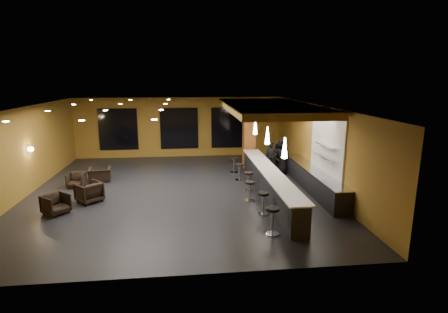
{
  "coord_description": "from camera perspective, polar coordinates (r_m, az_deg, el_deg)",
  "views": [
    {
      "loc": [
        0.39,
        -14.1,
        4.66
      ],
      "look_at": [
        2.0,
        0.5,
        1.3
      ],
      "focal_mm": 28.0,
      "sensor_mm": 36.0,
      "label": 1
    }
  ],
  "objects": [
    {
      "name": "wall_shelf_lower",
      "position": [
        14.33,
        16.14,
        0.03
      ],
      "size": [
        0.3,
        1.5,
        0.03
      ],
      "primitive_type": "cube",
      "color": "silver",
      "rests_on": "wall_right"
    },
    {
      "name": "wall_right",
      "position": [
        15.47,
        15.3,
        1.58
      ],
      "size": [
        0.1,
        13.0,
        3.5
      ],
      "primitive_type": "cube",
      "color": "olive",
      "rests_on": "floor"
    },
    {
      "name": "bar_stool_2",
      "position": [
        13.45,
        4.23,
        -5.22
      ],
      "size": [
        0.39,
        0.39,
        0.76
      ],
      "rotation": [
        0.0,
        0.0,
        -0.21
      ],
      "color": "silver",
      "rests_on": "floor"
    },
    {
      "name": "wood_soffit",
      "position": [
        15.58,
        7.2,
        8.0
      ],
      "size": [
        3.6,
        8.0,
        0.28
      ],
      "primitive_type": "cube",
      "color": "olive",
      "rests_on": "ceiling"
    },
    {
      "name": "staff_c",
      "position": [
        17.21,
        9.43,
        0.02
      ],
      "size": [
        0.93,
        0.68,
        1.76
      ],
      "primitive_type": "imported",
      "rotation": [
        0.0,
        0.0,
        0.15
      ],
      "color": "black",
      "rests_on": "floor"
    },
    {
      "name": "prep_counter",
      "position": [
        15.19,
        14.28,
        -3.7
      ],
      "size": [
        0.7,
        6.0,
        0.86
      ],
      "primitive_type": "cube",
      "color": "black",
      "rests_on": "floor"
    },
    {
      "name": "prep_top",
      "position": [
        15.07,
        14.37,
        -2.04
      ],
      "size": [
        0.72,
        6.0,
        0.03
      ],
      "primitive_type": "cube",
      "color": "silver",
      "rests_on": "prep_counter"
    },
    {
      "name": "tile_backsplash",
      "position": [
        14.48,
        16.45,
        1.77
      ],
      "size": [
        0.06,
        3.2,
        2.4
      ],
      "primitive_type": "cube",
      "color": "white",
      "rests_on": "wall_right"
    },
    {
      "name": "wall_front",
      "position": [
        8.11,
        -8.73,
        -8.33
      ],
      "size": [
        12.0,
        0.1,
        3.5
      ],
      "primitive_type": "cube",
      "color": "olive",
      "rests_on": "floor"
    },
    {
      "name": "staff_b",
      "position": [
        17.24,
        8.82,
        -0.37
      ],
      "size": [
        0.89,
        0.79,
        1.51
      ],
      "primitive_type": "imported",
      "rotation": [
        0.0,
        0.0,
        0.36
      ],
      "color": "black",
      "rests_on": "floor"
    },
    {
      "name": "bar_stool_4",
      "position": [
        16.03,
        2.53,
        -2.17
      ],
      "size": [
        0.4,
        0.4,
        0.78
      ],
      "rotation": [
        0.0,
        0.0,
        0.32
      ],
      "color": "silver",
      "rests_on": "floor"
    },
    {
      "name": "floor",
      "position": [
        14.88,
        -7.5,
        -5.69
      ],
      "size": [
        12.0,
        13.0,
        0.1
      ],
      "primitive_type": "cube",
      "color": "black",
      "rests_on": "ground"
    },
    {
      "name": "armchair_c",
      "position": [
        16.37,
        -22.99,
        -3.55
      ],
      "size": [
        0.7,
        0.72,
        0.64
      ],
      "primitive_type": "imported",
      "rotation": [
        0.0,
        0.0,
        -0.02
      ],
      "color": "black",
      "rests_on": "floor"
    },
    {
      "name": "pendant_1",
      "position": [
        14.18,
        7.1,
        3.4
      ],
      "size": [
        0.2,
        0.2,
        0.7
      ],
      "primitive_type": "cone",
      "color": "white",
      "rests_on": "wood_soffit"
    },
    {
      "name": "ceiling",
      "position": [
        14.15,
        -7.93,
        8.26
      ],
      "size": [
        12.0,
        13.0,
        0.1
      ],
      "primitive_type": "cube",
      "color": "black"
    },
    {
      "name": "wall_shelf_upper",
      "position": [
        14.24,
        16.25,
        1.8
      ],
      "size": [
        0.3,
        1.5,
        0.03
      ],
      "primitive_type": "cube",
      "color": "silver",
      "rests_on": "wall_right"
    },
    {
      "name": "pendant_2",
      "position": [
        16.59,
        5.12,
        4.83
      ],
      "size": [
        0.2,
        0.2,
        0.7
      ],
      "primitive_type": "cone",
      "color": "white",
      "rests_on": "wood_soffit"
    },
    {
      "name": "armchair_d",
      "position": [
        16.88,
        -19.62,
        -2.8
      ],
      "size": [
        1.08,
        0.98,
        0.63
      ],
      "primitive_type": "imported",
      "rotation": [
        0.0,
        0.0,
        3.29
      ],
      "color": "black",
      "rests_on": "floor"
    },
    {
      "name": "bar_stool_1",
      "position": [
        12.2,
        6.41,
        -7.12
      ],
      "size": [
        0.4,
        0.4,
        0.79
      ],
      "rotation": [
        0.0,
        0.0,
        -0.32
      ],
      "color": "silver",
      "rests_on": "floor"
    },
    {
      "name": "staff_a",
      "position": [
        16.67,
        7.67,
        -0.4
      ],
      "size": [
        0.65,
        0.45,
        1.73
      ],
      "primitive_type": "imported",
      "rotation": [
        0.0,
        0.0,
        -0.06
      ],
      "color": "black",
      "rests_on": "floor"
    },
    {
      "name": "wall_sconce",
      "position": [
        16.15,
        -29.02,
        1.05
      ],
      "size": [
        0.22,
        0.22,
        0.22
      ],
      "primitive_type": "sphere",
      "color": "#FFE5B2",
      "rests_on": "wall_left"
    },
    {
      "name": "wall_back",
      "position": [
        20.86,
        -7.32,
        4.76
      ],
      "size": [
        12.0,
        0.1,
        3.5
      ],
      "primitive_type": "cube",
      "color": "olive",
      "rests_on": "floor"
    },
    {
      "name": "bar_stool_0",
      "position": [
        10.73,
        7.92,
        -9.81
      ],
      "size": [
        0.43,
        0.43,
        0.85
      ],
      "rotation": [
        0.0,
        0.0,
        -0.17
      ],
      "color": "silver",
      "rests_on": "floor"
    },
    {
      "name": "pendant_0",
      "position": [
        11.8,
        9.87,
        1.4
      ],
      "size": [
        0.2,
        0.2,
        0.7
      ],
      "primitive_type": "cone",
      "color": "white",
      "rests_on": "wood_soffit"
    },
    {
      "name": "column",
      "position": [
        18.24,
        4.1,
        3.67
      ],
      "size": [
        0.6,
        0.6,
        3.5
      ],
      "primitive_type": "cube",
      "color": "brown",
      "rests_on": "floor"
    },
    {
      "name": "armchair_b",
      "position": [
        14.28,
        -21.17,
        -5.44
      ],
      "size": [
        1.18,
        1.18,
        0.77
      ],
      "primitive_type": "imported",
      "rotation": [
        0.0,
        0.0,
        3.89
      ],
      "color": "black",
      "rests_on": "floor"
    },
    {
      "name": "bar_stool_5",
      "position": [
        17.29,
        1.65,
        -1.07
      ],
      "size": [
        0.39,
        0.39,
        0.77
      ],
      "rotation": [
        0.0,
        0.0,
        -0.11
      ],
      "color": "silver",
      "rests_on": "floor"
    },
    {
      "name": "wall_left",
      "position": [
        15.78,
        -30.24,
        0.48
      ],
      "size": [
        0.1,
        13.0,
        3.5
      ],
      "primitive_type": "cube",
      "color": "olive",
      "rests_on": "floor"
    },
    {
      "name": "armchair_a",
      "position": [
        13.54,
        -25.77,
        -7.01
      ],
      "size": [
        1.07,
        1.07,
        0.7
      ],
      "primitive_type": "imported",
      "rotation": [
        0.0,
        0.0,
        0.87
      ],
      "color": "black",
      "rests_on": "floor"
    },
    {
      "name": "window_center",
      "position": [
        20.76,
        -7.32,
        4.58
      ],
      "size": [
        2.2,
        0.06,
        2.4
      ],
      "primitive_type": "cube",
      "color": "black",
      "rests_on": "wall_back"
    },
    {
      "name": "bar_counter",
      "position": [
        14.13,
        7.36,
        -4.35
      ],
      "size": [
        0.6,
        8.0,
        1.0
      ],
      "primitive_type": "cube",
      "color": "black",
      "rests_on": "floor"
    },
    {
      "name": "bar_top",
      "position": [
        13.98,
        7.42,
        -2.3
      ],
      "size": [
        0.78,
        8.1,
        0.05
      ],
      "primitive_type": "cube",
      "color": "white",
      "rests_on": "bar_counter"
    },
    {
      "name": "bar_stool_3",
      "position": [
        14.56,
        4.0,
        -3.67
      ],
      "size": [
        0.41,
        0.41,
        0.81
      ],
      "rotation": [
        0.0,
        0.0,
        0.4
      ],
      "color": "silver",
      "rests_on": "floor"
    },
    {
      "name": "window_left",
      "position": [
        21.12,
        -16.88,
        4.27
      ],
      "size": [
        2.2,
        0.06,
        2.4
      ],
      "primitive_type": "cube",
      "color": "black",
      "rests_on": "wall_back"
    },
    {
      "name": "window_right",
      "position": [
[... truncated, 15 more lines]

